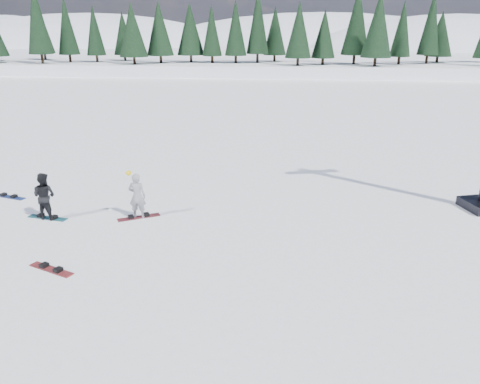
% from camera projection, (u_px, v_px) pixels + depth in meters
% --- Properties ---
extents(ground, '(420.00, 420.00, 0.00)m').
position_uv_depth(ground, '(100.00, 235.00, 15.33)').
color(ground, white).
rests_on(ground, ground).
extents(alpine_backdrop, '(412.50, 227.00, 53.20)m').
position_uv_depth(alpine_backdrop, '(243.00, 77.00, 198.46)').
color(alpine_backdrop, white).
rests_on(alpine_backdrop, ground).
extents(snowboarder_woman, '(0.61, 0.41, 1.80)m').
position_uv_depth(snowboarder_woman, '(137.00, 196.00, 16.44)').
color(snowboarder_woman, gray).
rests_on(snowboarder_woman, ground).
extents(snowboarder_man, '(0.92, 0.77, 1.69)m').
position_uv_depth(snowboarder_man, '(44.00, 196.00, 16.40)').
color(snowboarder_man, black).
rests_on(snowboarder_man, ground).
extents(snowboard_woman, '(1.45, 0.96, 0.03)m').
position_uv_depth(snowboard_woman, '(139.00, 217.00, 16.72)').
color(snowboard_woman, maroon).
rests_on(snowboard_woman, ground).
extents(snowboard_man, '(1.53, 0.56, 0.03)m').
position_uv_depth(snowboard_man, '(48.00, 218.00, 16.67)').
color(snowboard_man, '#166A79').
rests_on(snowboard_man, ground).
extents(snowboard_loose_b, '(1.49, 0.84, 0.03)m').
position_uv_depth(snowboard_loose_b, '(51.00, 269.00, 13.14)').
color(snowboard_loose_b, maroon).
rests_on(snowboard_loose_b, ground).
extents(snowboard_loose_c, '(1.52, 0.69, 0.03)m').
position_uv_depth(snowboard_loose_c, '(9.00, 197.00, 18.72)').
color(snowboard_loose_c, navy).
rests_on(snowboard_loose_c, ground).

